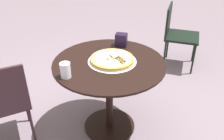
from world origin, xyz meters
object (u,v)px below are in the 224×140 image
at_px(patio_table, 109,80).
at_px(drinking_cup, 65,70).
at_px(pizza_on_tray, 112,60).
at_px(patio_chair_near, 2,100).
at_px(patio_chair_far, 177,32).
at_px(napkin_dispenser, 121,40).
at_px(pizza_server, 118,57).

distance_m(patio_table, drinking_cup, 0.47).
relative_size(pizza_on_tray, patio_chair_near, 0.49).
bearing_deg(patio_chair_near, patio_chair_far, -50.75).
xyz_separation_m(patio_table, patio_chair_near, (-0.21, 0.88, -0.05)).
distance_m(drinking_cup, napkin_dispenser, 0.72).
relative_size(pizza_on_tray, pizza_server, 1.99).
xyz_separation_m(patio_table, patio_chair_far, (1.26, -0.92, -0.04)).
relative_size(patio_table, patio_chair_near, 1.14).
relative_size(patio_table, patio_chair_far, 1.14).
bearing_deg(patio_table, pizza_on_tray, -68.37).
bearing_deg(pizza_server, patio_chair_near, 101.55).
bearing_deg(patio_chair_far, pizza_on_tray, 144.37).
bearing_deg(pizza_on_tray, patio_chair_far, -35.63).
relative_size(drinking_cup, patio_chair_near, 0.14).
bearing_deg(pizza_server, pizza_on_tray, 62.85).
bearing_deg(patio_chair_far, napkin_dispenser, 139.30).
xyz_separation_m(pizza_on_tray, patio_chair_near, (-0.22, 0.91, -0.25)).
bearing_deg(patio_chair_far, pizza_server, 146.59).
height_order(drinking_cup, napkin_dispenser, napkin_dispenser).
bearing_deg(pizza_on_tray, napkin_dispenser, -16.13).
height_order(pizza_on_tray, patio_chair_near, patio_chair_near).
xyz_separation_m(pizza_server, patio_chair_near, (-0.20, 0.96, -0.29)).
bearing_deg(pizza_on_tray, pizza_server, -117.15).
bearing_deg(drinking_cup, pizza_server, -62.06).
xyz_separation_m(napkin_dispenser, patio_chair_near, (-0.54, 1.00, -0.30)).
bearing_deg(pizza_server, napkin_dispenser, -6.26).
bearing_deg(drinking_cup, pizza_on_tray, -55.55).
bearing_deg(napkin_dispenser, pizza_server, -81.26).
distance_m(napkin_dispenser, patio_chair_near, 1.17).
xyz_separation_m(napkin_dispenser, patio_chair_far, (0.93, -0.80, -0.29)).
distance_m(pizza_server, patio_chair_near, 1.02).
distance_m(pizza_server, patio_chair_far, 1.55).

